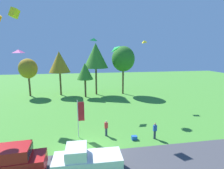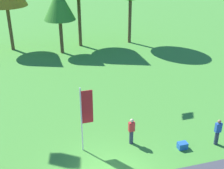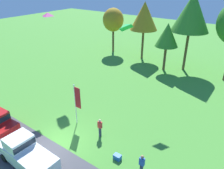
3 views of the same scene
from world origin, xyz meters
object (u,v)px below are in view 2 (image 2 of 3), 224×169
person_watching_sky (131,131)px  flag_banner (85,111)px  tree_right_of_center (59,4)px  person_beside_suv (218,132)px  cooler_box (182,146)px

person_watching_sky → flag_banner: (-2.70, 0.16, 1.69)m
person_watching_sky → tree_right_of_center: (-1.80, 17.13, 4.25)m
person_beside_suv → cooler_box: bearing=175.5°
tree_right_of_center → flag_banner: 17.18m
tree_right_of_center → flag_banner: (-0.90, -16.97, -2.55)m
tree_right_of_center → cooler_box: tree_right_of_center is taller
cooler_box → person_watching_sky: bearing=154.2°
tree_right_of_center → cooler_box: 19.63m
person_watching_sky → cooler_box: person_watching_sky is taller
flag_banner → cooler_box: size_ratio=7.24×
tree_right_of_center → cooler_box: bearing=-76.2°
person_beside_suv → flag_banner: flag_banner is taller
person_beside_suv → person_watching_sky: bearing=163.0°
person_watching_sky → flag_banner: size_ratio=0.42×
person_watching_sky → cooler_box: bearing=-25.8°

